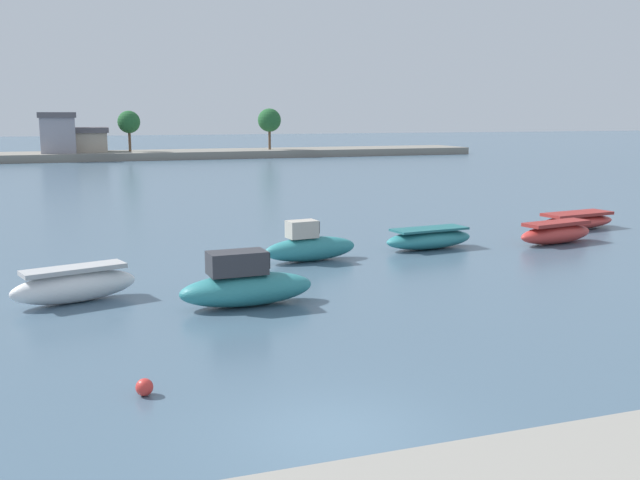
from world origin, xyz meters
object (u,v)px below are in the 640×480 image
object	(u,v)px
moored_boat_3	(246,285)
moored_boat_7	(577,221)
moored_boat_6	(556,233)
moored_boat_4	(310,246)
mooring_buoy_1	(144,387)
moored_boat_2	(75,285)
moored_boat_5	(429,239)

from	to	relation	value
moored_boat_3	moored_boat_7	bearing A→B (deg)	22.32
moored_boat_6	moored_boat_4	bearing A→B (deg)	169.41
moored_boat_3	mooring_buoy_1	xyz separation A→B (m)	(-3.84, -6.60, -0.48)
moored_boat_7	moored_boat_3	bearing A→B (deg)	-163.59
moored_boat_2	moored_boat_7	world-z (taller)	moored_boat_2
moored_boat_2	moored_boat_4	bearing A→B (deg)	5.62
moored_boat_2	moored_boat_6	bearing A→B (deg)	-6.45
moored_boat_2	moored_boat_6	xyz separation A→B (m)	(21.48, 3.88, -0.06)
moored_boat_4	mooring_buoy_1	bearing A→B (deg)	-128.92
moored_boat_3	moored_boat_7	world-z (taller)	moored_boat_3
moored_boat_5	mooring_buoy_1	size ratio (longest dim) A/B	11.85
mooring_buoy_1	moored_boat_5	bearing A→B (deg)	43.96
moored_boat_2	moored_boat_4	size ratio (longest dim) A/B	1.01
moored_boat_4	mooring_buoy_1	world-z (taller)	moored_boat_4
moored_boat_7	moored_boat_5	bearing A→B (deg)	-174.43
moored_boat_2	moored_boat_4	world-z (taller)	moored_boat_4
moored_boat_3	moored_boat_5	size ratio (longest dim) A/B	0.97
moored_boat_6	moored_boat_2	bearing A→B (deg)	179.27
moored_boat_2	moored_boat_3	size ratio (longest dim) A/B	0.95
moored_boat_2	mooring_buoy_1	size ratio (longest dim) A/B	10.98
moored_boat_2	moored_boat_3	bearing A→B (deg)	-40.50
moored_boat_5	mooring_buoy_1	bearing A→B (deg)	-142.64
mooring_buoy_1	moored_boat_2	bearing A→B (deg)	98.03
moored_boat_2	mooring_buoy_1	distance (m)	8.95
moored_boat_5	mooring_buoy_1	world-z (taller)	moored_boat_5
mooring_buoy_1	moored_boat_3	bearing A→B (deg)	59.79
moored_boat_6	moored_boat_5	bearing A→B (deg)	162.18
moored_boat_2	moored_boat_6	size ratio (longest dim) A/B	0.93
moored_boat_4	moored_boat_7	world-z (taller)	moored_boat_4
moored_boat_6	mooring_buoy_1	size ratio (longest dim) A/B	11.87
moored_boat_3	moored_boat_6	world-z (taller)	moored_boat_3
moored_boat_5	moored_boat_7	size ratio (longest dim) A/B	0.88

